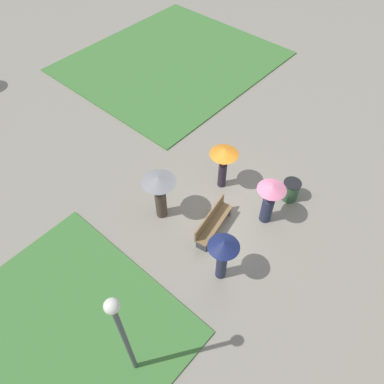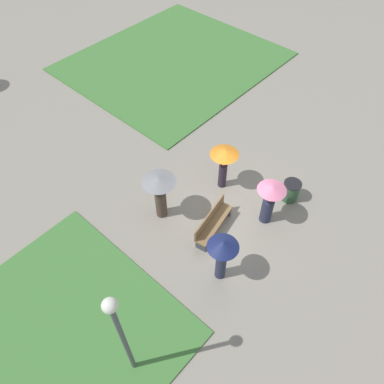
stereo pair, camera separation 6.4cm
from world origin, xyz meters
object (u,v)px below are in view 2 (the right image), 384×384
Objects in this scene: trash_bin at (291,191)px; crowd_person_pink at (269,199)px; lamp_post at (120,330)px; park_bench at (212,222)px; crowd_person_navy at (222,252)px; crowd_person_orange at (224,159)px; crowd_person_grey at (160,190)px.

trash_bin is 0.46× the size of crowd_person_pink.
crowd_person_pink is (6.30, 0.19, -1.57)m from lamp_post.
trash_bin is (2.95, -1.20, -0.07)m from park_bench.
crowd_person_pink is (1.58, -1.08, 0.62)m from park_bench.
park_bench is 1.10× the size of crowd_person_pink.
crowd_person_pink is 2.72m from crowd_person_navy.
crowd_person_navy is at bearing -75.58° from crowd_person_pink.
lamp_post is 2.16× the size of crowd_person_navy.
crowd_person_pink is (-0.24, -2.12, -0.27)m from crowd_person_orange.
crowd_person_pink reaches higher than park_bench.
lamp_post reaches higher than park_bench.
park_bench is 3.18m from trash_bin.
crowd_person_navy is at bearing -119.51° from crowd_person_orange.
park_bench is 5.35m from lamp_post.
trash_bin is 1.53m from crowd_person_pink.
crowd_person_navy is (-2.70, -0.18, 0.26)m from crowd_person_pink.
trash_bin is at bearing -40.67° from crowd_person_orange.
crowd_person_grey is at bearing -131.35° from crowd_person_pink.
crowd_person_navy is at bearing -141.87° from park_bench.
trash_bin is 4.18m from crowd_person_navy.
lamp_post reaches higher than crowd_person_grey.
crowd_person_grey is 1.00× the size of crowd_person_navy.
crowd_person_navy is at bearing 0.16° from lamp_post.
lamp_post is 3.83m from crowd_person_navy.
crowd_person_grey reaches higher than crowd_person_orange.
lamp_post reaches higher than crowd_person_pink.
trash_bin is at bearing -32.33° from park_bench.
lamp_post is at bearing -138.07° from crowd_person_orange.
crowd_person_orange is 2.15m from crowd_person_pink.
park_bench is 2.27m from crowd_person_orange.
trash_bin is at bearing -101.30° from crowd_person_grey.
lamp_post is at bearing -179.42° from trash_bin.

